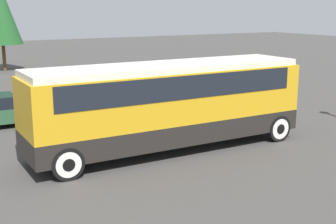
{
  "coord_description": "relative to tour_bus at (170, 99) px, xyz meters",
  "views": [
    {
      "loc": [
        -8.18,
        -14.24,
        5.14
      ],
      "look_at": [
        0.0,
        0.0,
        1.43
      ],
      "focal_mm": 50.0,
      "sensor_mm": 36.0,
      "label": 1
    }
  ],
  "objects": [
    {
      "name": "tree_left",
      "position": [
        -0.86,
        25.6,
        2.73
      ],
      "size": [
        3.21,
        3.21,
        7.13
      ],
      "color": "brown",
      "rests_on": "ground_plane"
    },
    {
      "name": "ground_plane",
      "position": [
        -0.1,
        0.0,
        -1.91
      ],
      "size": [
        120.0,
        120.0,
        0.0
      ],
      "primitive_type": "plane",
      "color": "#423F3D"
    },
    {
      "name": "tour_bus",
      "position": [
        0.0,
        0.0,
        0.0
      ],
      "size": [
        10.27,
        2.57,
        3.17
      ],
      "color": "black",
      "rests_on": "ground_plane"
    },
    {
      "name": "parked_car_near",
      "position": [
        3.47,
        8.32,
        -1.18
      ],
      "size": [
        4.19,
        1.88,
        1.45
      ],
      "color": "black",
      "rests_on": "ground_plane"
    }
  ]
}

